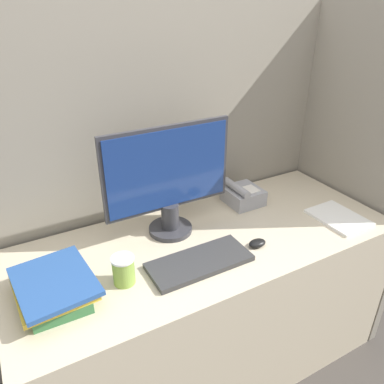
% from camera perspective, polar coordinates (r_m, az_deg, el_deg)
% --- Properties ---
extents(cubicle_panel_rear, '(2.00, 0.04, 1.61)m').
position_cam_1_polar(cubicle_panel_rear, '(1.79, -3.67, 0.84)').
color(cubicle_panel_rear, gray).
rests_on(cubicle_panel_rear, ground_plane).
extents(cubicle_panel_right, '(0.04, 0.72, 1.61)m').
position_cam_1_polar(cubicle_panel_right, '(2.04, 22.47, 2.18)').
color(cubicle_panel_right, gray).
rests_on(cubicle_panel_right, ground_plane).
extents(desk, '(1.60, 0.66, 0.73)m').
position_cam_1_polar(desk, '(1.78, 2.12, -16.69)').
color(desk, beige).
rests_on(desk, ground_plane).
extents(monitor, '(0.54, 0.18, 0.46)m').
position_cam_1_polar(monitor, '(1.48, -3.57, 1.61)').
color(monitor, '#333338').
rests_on(monitor, desk).
extents(keyboard, '(0.39, 0.17, 0.02)m').
position_cam_1_polar(keyboard, '(1.41, 1.17, -10.60)').
color(keyboard, '#333333').
rests_on(keyboard, desk).
extents(mouse, '(0.07, 0.05, 0.03)m').
position_cam_1_polar(mouse, '(1.52, 9.91, -7.68)').
color(mouse, black).
rests_on(mouse, desk).
extents(coffee_cup, '(0.08, 0.08, 0.11)m').
position_cam_1_polar(coffee_cup, '(1.33, -10.38, -11.62)').
color(coffee_cup, '#8CB247').
rests_on(coffee_cup, desk).
extents(book_stack, '(0.26, 0.31, 0.08)m').
position_cam_1_polar(book_stack, '(1.33, -20.16, -13.56)').
color(book_stack, '#38723F').
rests_on(book_stack, desk).
extents(desk_telephone, '(0.16, 0.18, 0.11)m').
position_cam_1_polar(desk_telephone, '(1.80, 7.70, -0.43)').
color(desk_telephone, '#99999E').
rests_on(desk_telephone, desk).
extents(paper_pile, '(0.19, 0.25, 0.01)m').
position_cam_1_polar(paper_pile, '(1.80, 21.43, -3.65)').
color(paper_pile, white).
rests_on(paper_pile, desk).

